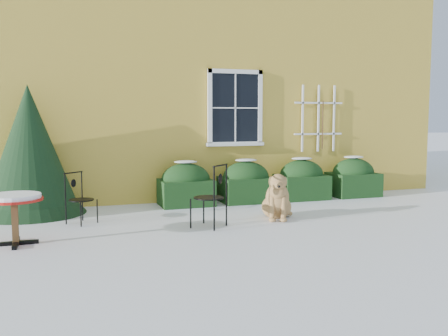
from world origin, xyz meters
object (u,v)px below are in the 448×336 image
object	(u,v)px
patio_chair_near	(211,196)
patio_chair_far	(80,198)
dog	(277,200)
evergreen_shrub	(30,162)
bistro_table	(14,203)

from	to	relation	value
patio_chair_near	patio_chair_far	xyz separation A→B (m)	(-2.00, 0.98, -0.08)
patio_chair_far	dog	world-z (taller)	patio_chair_far
patio_chair_far	dog	size ratio (longest dim) A/B	0.96
patio_chair_near	patio_chair_far	world-z (taller)	patio_chair_near
evergreen_shrub	patio_chair_near	world-z (taller)	evergreen_shrub
evergreen_shrub	patio_chair_far	bearing A→B (deg)	-54.51
bistro_table	patio_chair_near	distance (m)	2.93
evergreen_shrub	patio_chair_far	world-z (taller)	evergreen_shrub
patio_chair_near	dog	xyz separation A→B (m)	(1.29, 0.27, -0.18)
patio_chair_near	evergreen_shrub	bearing A→B (deg)	-81.81
patio_chair_near	patio_chair_far	size ratio (longest dim) A/B	1.19
evergreen_shrub	dog	bearing A→B (deg)	-24.39
patio_chair_far	dog	bearing A→B (deg)	-51.83
bistro_table	patio_chair_far	bearing A→B (deg)	52.55
dog	patio_chair_near	bearing A→B (deg)	-147.92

